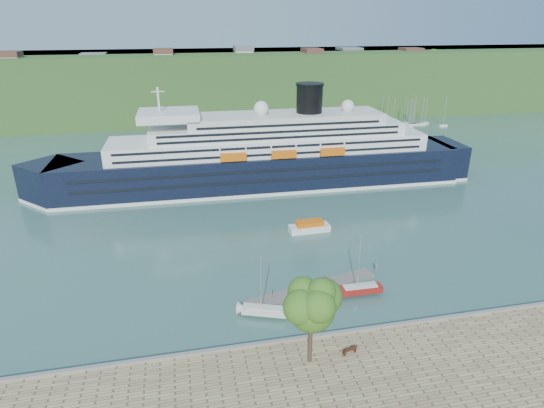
{
  "coord_description": "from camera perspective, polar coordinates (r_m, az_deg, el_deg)",
  "views": [
    {
      "loc": [
        -17.68,
        -41.75,
        35.65
      ],
      "look_at": [
        -2.32,
        30.0,
        5.79
      ],
      "focal_mm": 30.0,
      "sensor_mm": 36.0,
      "label": 1
    }
  ],
  "objects": [
    {
      "name": "sailboat_red",
      "position": [
        63.54,
        11.22,
        -7.77
      ],
      "size": [
        6.86,
        1.99,
        8.83
      ],
      "primitive_type": null,
      "rotation": [
        0.0,
        0.0,
        -0.01
      ],
      "color": "maroon",
      "rests_on": "ground"
    },
    {
      "name": "sailboat_white_near",
      "position": [
        58.33,
        -0.96,
        -10.58
      ],
      "size": [
        6.59,
        3.89,
        8.23
      ],
      "primitive_type": null,
      "rotation": [
        0.0,
        0.0,
        -0.36
      ],
      "color": "silver",
      "rests_on": "ground"
    },
    {
      "name": "floating_pontoon",
      "position": [
        65.87,
        5.17,
        -10.49
      ],
      "size": [
        19.94,
        7.17,
        0.44
      ],
      "primitive_type": null,
      "rotation": [
        0.0,
        0.0,
        0.24
      ],
      "color": "slate",
      "rests_on": "ground"
    },
    {
      "name": "far_hillside",
      "position": [
        189.07,
        -6.85,
        14.81
      ],
      "size": [
        400.0,
        50.0,
        24.0
      ],
      "primitive_type": "cube",
      "color": "#2E5220",
      "rests_on": "ground"
    },
    {
      "name": "ground",
      "position": [
        57.67,
        8.89,
        -16.35
      ],
      "size": [
        400.0,
        400.0,
        0.0
      ],
      "primitive_type": "plane",
      "color": "#325A50",
      "rests_on": "ground"
    },
    {
      "name": "cruise_ship",
      "position": [
        101.89,
        -1.32,
        8.42
      ],
      "size": [
        102.44,
        16.53,
        22.95
      ],
      "primitive_type": null,
      "rotation": [
        0.0,
        0.0,
        -0.02
      ],
      "color": "black",
      "rests_on": "ground"
    },
    {
      "name": "quay_coping",
      "position": [
        56.82,
        9.03,
        -15.56
      ],
      "size": [
        220.0,
        0.5,
        0.3
      ],
      "primitive_type": "cube",
      "color": "slate",
      "rests_on": "promenade"
    },
    {
      "name": "park_bench",
      "position": [
        53.86,
        9.7,
        -17.51
      ],
      "size": [
        1.83,
        1.12,
        1.09
      ],
      "primitive_type": null,
      "rotation": [
        0.0,
        0.0,
        0.26
      ],
      "color": "#3F1E12",
      "rests_on": "promenade"
    },
    {
      "name": "promenade_tree",
      "position": [
        49.29,
        4.93,
        -14.11
      ],
      "size": [
        6.72,
        6.72,
        11.13
      ],
      "primitive_type": null,
      "color": "#39681B",
      "rests_on": "promenade"
    },
    {
      "name": "tender_launch",
      "position": [
        82.43,
        4.71,
        -2.77
      ],
      "size": [
        7.51,
        2.79,
        2.05
      ],
      "primitive_type": null,
      "rotation": [
        0.0,
        0.0,
        0.03
      ],
      "color": "#D45C0C",
      "rests_on": "ground"
    }
  ]
}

